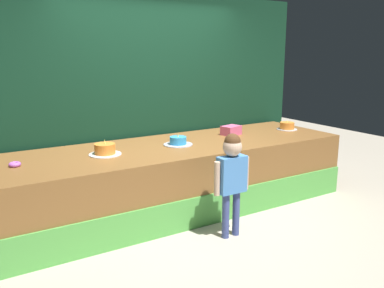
% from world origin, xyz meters
% --- Properties ---
extents(ground_plane, '(12.00, 12.00, 0.00)m').
position_xyz_m(ground_plane, '(0.00, 0.00, 0.00)').
color(ground_plane, '#BCB29E').
extents(stage_platform, '(4.23, 1.29, 0.78)m').
position_xyz_m(stage_platform, '(0.00, 0.63, 0.39)').
color(stage_platform, brown).
rests_on(stage_platform, ground_plane).
extents(curtain_backdrop, '(4.68, 0.08, 2.61)m').
position_xyz_m(curtain_backdrop, '(0.00, 1.37, 1.30)').
color(curtain_backdrop, '#113823').
rests_on(curtain_backdrop, ground_plane).
extents(child_figure, '(0.42, 0.19, 1.08)m').
position_xyz_m(child_figure, '(0.07, -0.35, 0.70)').
color(child_figure, '#3F4C8C').
rests_on(child_figure, ground_plane).
extents(pink_box, '(0.28, 0.23, 0.12)m').
position_xyz_m(pink_box, '(0.90, 0.78, 0.84)').
color(pink_box, '#E46091').
rests_on(pink_box, stage_platform).
extents(donut, '(0.11, 0.11, 0.04)m').
position_xyz_m(donut, '(-1.80, 0.64, 0.81)').
color(donut, '#CC66D8').
rests_on(donut, stage_platform).
extents(cake_left, '(0.35, 0.35, 0.17)m').
position_xyz_m(cake_left, '(-0.90, 0.63, 0.84)').
color(cake_left, white).
rests_on(cake_left, stage_platform).
extents(cake_center, '(0.35, 0.35, 0.14)m').
position_xyz_m(cake_center, '(0.00, 0.62, 0.83)').
color(cake_center, silver).
rests_on(cake_center, stage_platform).
extents(cake_right, '(0.29, 0.29, 0.14)m').
position_xyz_m(cake_right, '(1.80, 0.65, 0.83)').
color(cake_right, silver).
rests_on(cake_right, stage_platform).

